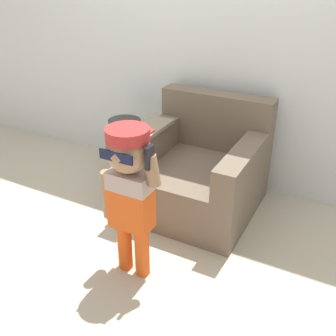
{
  "coord_description": "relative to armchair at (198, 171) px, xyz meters",
  "views": [
    {
      "loc": [
        1.32,
        -2.45,
        1.79
      ],
      "look_at": [
        0.22,
        -0.38,
        0.56
      ],
      "focal_mm": 42.0,
      "sensor_mm": 36.0,
      "label": 1
    }
  ],
  "objects": [
    {
      "name": "ground_plane",
      "position": [
        -0.24,
        -0.1,
        -0.3
      ],
      "size": [
        10.0,
        10.0,
        0.0
      ],
      "primitive_type": "plane",
      "color": "#BCB29E"
    },
    {
      "name": "wall_back",
      "position": [
        -0.24,
        0.52,
        1.0
      ],
      "size": [
        10.0,
        0.05,
        2.6
      ],
      "color": "silver",
      "rests_on": "ground_plane"
    },
    {
      "name": "armchair",
      "position": [
        0.0,
        0.0,
        0.0
      ],
      "size": [
        0.95,
        0.94,
        0.86
      ],
      "color": "#6B5B4C",
      "rests_on": "ground_plane"
    },
    {
      "name": "person_child",
      "position": [
        -0.04,
        -0.91,
        0.36
      ],
      "size": [
        0.41,
        0.3,
        0.99
      ],
      "color": "#E05119",
      "rests_on": "ground_plane"
    },
    {
      "name": "side_table",
      "position": [
        -0.8,
        0.17,
        0.02
      ],
      "size": [
        0.29,
        0.29,
        0.54
      ],
      "color": "#333333",
      "rests_on": "ground_plane"
    }
  ]
}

